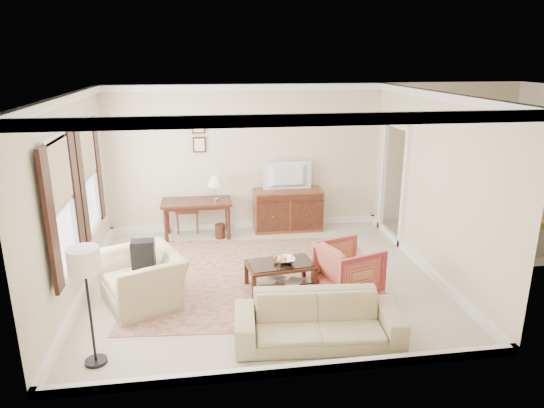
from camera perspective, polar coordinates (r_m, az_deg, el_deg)
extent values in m
cube|color=beige|center=(7.84, -1.14, -8.77)|extent=(5.50, 5.00, 0.01)
cube|color=white|center=(7.07, -1.28, 12.88)|extent=(5.50, 5.00, 0.01)
cube|color=beige|center=(9.74, -3.06, 5.41)|extent=(5.50, 0.01, 2.90)
cube|color=beige|center=(4.99, 2.42, -6.17)|extent=(5.50, 0.01, 2.90)
cube|color=beige|center=(7.51, -22.51, 0.56)|extent=(0.01, 5.00, 2.90)
cube|color=beige|center=(8.12, 18.43, 2.18)|extent=(0.01, 5.00, 2.90)
cube|color=beige|center=(10.21, 22.40, -3.81)|extent=(3.00, 2.70, 0.01)
cube|color=maroon|center=(7.89, -1.85, -8.54)|extent=(4.13, 3.63, 0.01)
cube|color=#4F2516|center=(9.46, -8.87, 0.24)|extent=(1.34, 0.67, 0.05)
cylinder|color=#4F2516|center=(9.36, -12.38, -2.51)|extent=(0.07, 0.07, 0.68)
cylinder|color=#4F2516|center=(9.34, -5.15, -2.21)|extent=(0.07, 0.07, 0.68)
cylinder|color=#4F2516|center=(9.84, -12.20, -1.53)|extent=(0.07, 0.07, 0.68)
cylinder|color=#4F2516|center=(9.82, -5.33, -1.23)|extent=(0.07, 0.07, 0.68)
cube|color=brown|center=(9.82, 1.86, -0.68)|extent=(1.37, 0.53, 0.84)
imported|color=black|center=(9.57, 1.93, 4.33)|extent=(0.92, 0.53, 0.12)
cube|color=#4F2516|center=(7.38, 0.97, -7.18)|extent=(1.06, 0.70, 0.04)
cube|color=silver|center=(7.37, 0.97, -6.94)|extent=(0.99, 0.63, 0.01)
cube|color=silver|center=(7.48, 0.96, -8.87)|extent=(0.97, 0.61, 0.02)
cube|color=#4F2516|center=(7.13, -2.13, -9.83)|extent=(0.07, 0.07, 0.38)
cube|color=#4F2516|center=(7.37, 5.08, -8.93)|extent=(0.07, 0.07, 0.38)
cube|color=#4F2516|center=(7.59, -3.03, -8.09)|extent=(0.07, 0.07, 0.38)
cube|color=#4F2516|center=(7.82, 3.76, -7.32)|extent=(0.07, 0.07, 0.38)
imported|color=silver|center=(7.35, 1.57, -6.51)|extent=(0.42, 0.42, 0.10)
imported|color=brown|center=(7.47, -0.26, -8.70)|extent=(0.27, 0.16, 0.38)
imported|color=brown|center=(7.41, 1.85, -8.99)|extent=(0.25, 0.17, 0.38)
imported|color=maroon|center=(7.38, 9.00, -7.17)|extent=(0.96, 0.99, 0.83)
imported|color=tan|center=(7.16, -14.96, -7.58)|extent=(1.15, 1.35, 1.00)
cube|color=black|center=(7.12, -14.94, -5.50)|extent=(0.30, 0.37, 0.40)
imported|color=tan|center=(6.10, 5.48, -12.63)|extent=(2.09, 0.76, 0.80)
cylinder|color=black|center=(6.25, -19.99, -16.99)|extent=(0.25, 0.25, 0.04)
cylinder|color=black|center=(5.95, -20.58, -12.20)|extent=(0.03, 0.03, 1.20)
cylinder|color=silver|center=(5.66, -21.29, -6.20)|extent=(0.35, 0.35, 0.28)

